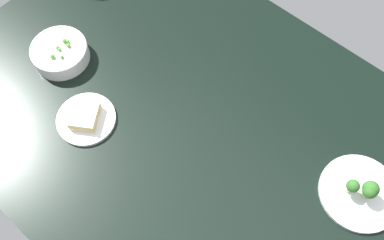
# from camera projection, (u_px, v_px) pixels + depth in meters

# --- Properties ---
(dining_table) EXTENTS (1.59, 1.08, 0.04)m
(dining_table) POSITION_uv_depth(u_px,v_px,m) (192.00, 126.00, 1.30)
(dining_table) COLOR black
(dining_table) RESTS_ON ground
(plate_broccoli) EXTENTS (0.22, 0.22, 0.08)m
(plate_broccoli) POSITION_uv_depth(u_px,v_px,m) (361.00, 192.00, 1.17)
(plate_broccoli) COLOR silver
(plate_broccoli) RESTS_ON dining_table
(bowl_peas) EXTENTS (0.18, 0.18, 0.07)m
(bowl_peas) POSITION_uv_depth(u_px,v_px,m) (60.00, 53.00, 1.36)
(bowl_peas) COLOR silver
(bowl_peas) RESTS_ON dining_table
(plate_sandwich) EXTENTS (0.18, 0.18, 0.04)m
(plate_sandwich) POSITION_uv_depth(u_px,v_px,m) (86.00, 118.00, 1.27)
(plate_sandwich) COLOR silver
(plate_sandwich) RESTS_ON dining_table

